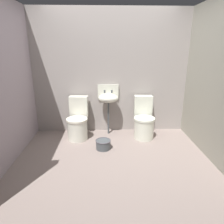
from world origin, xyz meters
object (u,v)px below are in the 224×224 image
at_px(toilet_right, 144,121).
at_px(sink, 108,98).
at_px(toilet_left, 78,122).
at_px(bucket, 103,144).

bearing_deg(toilet_right, sink, -11.51).
distance_m(toilet_left, bucket, 0.74).
bearing_deg(sink, bucket, -98.58).
relative_size(toilet_left, sink, 0.79).
bearing_deg(bucket, toilet_left, 134.35).
height_order(toilet_right, sink, sink).
bearing_deg(toilet_left, bucket, 136.50).
relative_size(toilet_left, bucket, 2.89).
height_order(toilet_left, bucket, toilet_left).
xyz_separation_m(toilet_right, sink, (-0.69, 0.19, 0.43)).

